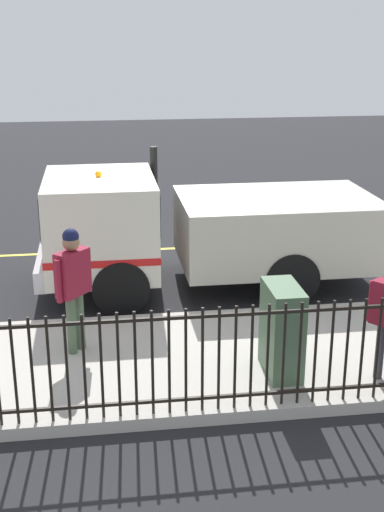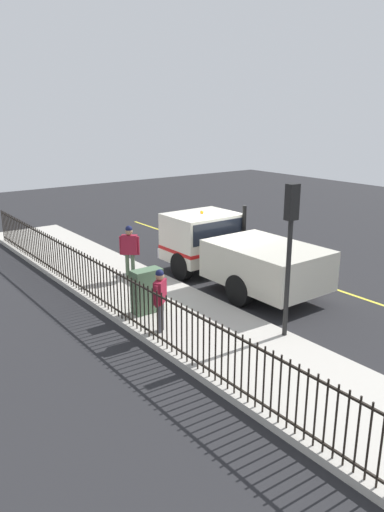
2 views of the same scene
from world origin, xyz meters
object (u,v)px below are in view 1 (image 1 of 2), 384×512
at_px(traffic_cone, 262,237).
at_px(worker_standing, 73,277).
at_px(work_truck, 186,225).
at_px(utility_cabinet, 282,330).

bearing_deg(traffic_cone, worker_standing, -39.66).
height_order(work_truck, worker_standing, work_truck).
relative_size(work_truck, traffic_cone, 9.64).
bearing_deg(work_truck, utility_cabinet, -167.96).
distance_m(worker_standing, traffic_cone, 6.12).
height_order(work_truck, utility_cabinet, work_truck).
bearing_deg(worker_standing, utility_cabinet, -70.67).
relative_size(work_truck, utility_cabinet, 4.95).
relative_size(worker_standing, traffic_cone, 2.89).
bearing_deg(utility_cabinet, traffic_cone, 168.87).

